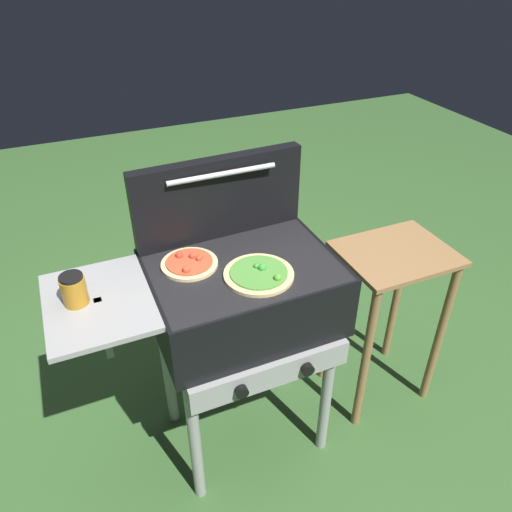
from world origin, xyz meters
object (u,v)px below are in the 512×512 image
(pizza_pepperoni, at_px, (189,263))
(grill, at_px, (240,299))
(sauce_jar, at_px, (74,290))
(prep_table, at_px, (388,296))
(pizza_veggie, at_px, (259,274))

(pizza_pepperoni, bearing_deg, grill, -24.28)
(sauce_jar, relative_size, prep_table, 0.13)
(pizza_veggie, xyz_separation_m, prep_table, (0.64, 0.08, -0.36))
(grill, bearing_deg, pizza_veggie, -63.89)
(pizza_veggie, distance_m, pizza_pepperoni, 0.24)
(grill, distance_m, sauce_jar, 0.56)
(grill, xyz_separation_m, pizza_pepperoni, (-0.15, 0.07, 0.15))
(pizza_veggie, bearing_deg, grill, 116.11)
(pizza_veggie, height_order, sauce_jar, sauce_jar)
(pizza_pepperoni, relative_size, sauce_jar, 1.90)
(prep_table, bearing_deg, pizza_pepperoni, 175.55)
(grill, height_order, prep_table, grill)
(pizza_veggie, xyz_separation_m, sauce_jar, (-0.56, 0.09, 0.04))
(prep_table, bearing_deg, grill, -179.63)
(grill, bearing_deg, prep_table, 0.37)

